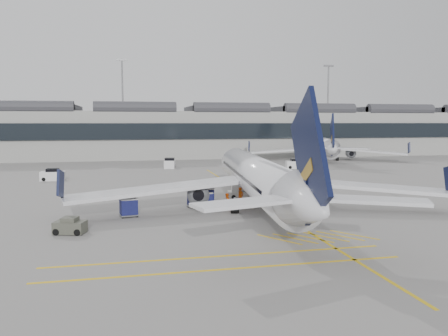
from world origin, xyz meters
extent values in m
plane|color=gray|center=(0.00, 0.00, 0.00)|extent=(220.00, 220.00, 0.00)
cube|color=#9E9E99|center=(0.00, 72.00, 5.50)|extent=(200.00, 20.00, 11.00)
cube|color=black|center=(0.00, 61.80, 6.50)|extent=(200.00, 0.50, 3.60)
cube|color=#38383D|center=(0.00, 72.00, 11.70)|extent=(200.00, 18.00, 1.40)
cylinder|color=slate|center=(-5.00, 86.00, 12.50)|extent=(0.44, 0.44, 25.00)
cube|color=slate|center=(-5.00, 86.00, 25.20)|extent=(3.00, 0.60, 0.50)
cylinder|color=slate|center=(55.00, 86.00, 12.50)|extent=(0.44, 0.44, 25.00)
cube|color=slate|center=(55.00, 86.00, 25.20)|extent=(3.00, 0.60, 0.50)
cube|color=gold|center=(10.00, 10.00, 0.01)|extent=(0.25, 60.00, 0.01)
cylinder|color=silver|center=(8.79, 4.85, 3.19)|extent=(6.91, 30.59, 3.81)
cone|color=silver|center=(10.56, 21.97, 3.19)|extent=(4.20, 4.42, 3.81)
cone|color=silver|center=(6.98, -12.66, 3.59)|extent=(4.28, 5.22, 3.81)
cube|color=silver|center=(-0.92, 4.33, 2.28)|extent=(17.59, 7.17, 0.35)
cube|color=silver|center=(18.20, 2.36, 2.28)|extent=(17.20, 10.30, 0.35)
cylinder|color=slate|center=(3.01, 5.96, 1.57)|extent=(2.49, 3.84, 2.13)
cylinder|color=slate|center=(14.69, 4.75, 1.57)|extent=(2.49, 3.84, 2.13)
cube|color=black|center=(7.05, -12.06, 6.43)|extent=(1.09, 7.69, 8.47)
cylinder|color=black|center=(9.99, 16.43, 0.32)|extent=(0.35, 0.67, 0.65)
cylinder|color=black|center=(6.02, 2.60, 0.40)|extent=(0.79, 0.88, 0.81)
cylinder|color=black|center=(11.05, 2.08, 0.40)|extent=(0.79, 0.88, 0.81)
cylinder|color=silver|center=(40.10, 55.40, 3.05)|extent=(13.87, 28.41, 3.64)
cone|color=silver|center=(46.04, 70.76, 3.05)|extent=(4.79, 4.93, 3.64)
cone|color=silver|center=(34.03, 39.69, 3.44)|extent=(5.07, 5.65, 3.64)
cube|color=silver|center=(31.00, 57.36, 2.18)|extent=(16.63, 4.38, 0.34)
cube|color=silver|center=(48.16, 50.73, 2.18)|extent=(14.97, 13.09, 0.34)
cylinder|color=slate|center=(35.04, 57.88, 1.50)|extent=(3.15, 3.98, 2.03)
cylinder|color=slate|center=(45.51, 53.83, 1.50)|extent=(3.15, 3.98, 2.03)
cube|color=black|center=(34.24, 40.23, 6.15)|extent=(2.93, 6.98, 8.11)
cylinder|color=black|center=(44.12, 65.79, 0.31)|extent=(0.48, 0.68, 0.62)
cylinder|color=black|center=(36.97, 54.02, 0.39)|extent=(0.91, 0.97, 0.77)
cylinder|color=black|center=(41.49, 52.27, 0.39)|extent=(0.91, 0.97, 0.77)
cube|color=#BCB9B3|center=(9.34, 10.38, 0.40)|extent=(4.52, 2.35, 0.79)
cube|color=black|center=(10.46, 10.21, 1.31)|extent=(3.99, 1.83, 1.68)
cube|color=#BCB9B3|center=(8.10, 10.57, 1.19)|extent=(1.24, 1.62, 1.02)
cylinder|color=black|center=(7.65, 9.84, 0.25)|extent=(0.52, 0.28, 0.50)
cylinder|color=black|center=(7.89, 11.41, 0.25)|extent=(0.52, 0.28, 0.50)
cylinder|color=black|center=(10.79, 9.35, 0.25)|extent=(0.52, 0.28, 0.50)
cylinder|color=black|center=(11.03, 10.92, 0.25)|extent=(0.52, 0.28, 0.50)
cube|color=gray|center=(3.89, 6.24, 0.20)|extent=(2.15, 1.89, 0.13)
cube|color=navy|center=(3.89, 6.24, 1.08)|extent=(1.97, 1.80, 1.59)
cube|color=silver|center=(3.89, 6.24, 1.91)|extent=(2.04, 1.87, 0.11)
cylinder|color=black|center=(3.01, 5.81, 0.12)|extent=(0.26, 0.16, 0.24)
cylinder|color=black|center=(3.26, 7.00, 0.12)|extent=(0.26, 0.16, 0.24)
cylinder|color=black|center=(4.51, 5.49, 0.12)|extent=(0.26, 0.16, 0.24)
cylinder|color=black|center=(4.77, 6.68, 0.12)|extent=(0.26, 0.16, 0.24)
cube|color=gray|center=(3.70, 5.46, 0.17)|extent=(1.67, 1.42, 0.11)
cube|color=navy|center=(3.70, 5.46, 0.90)|extent=(1.53, 1.36, 1.34)
cube|color=silver|center=(3.70, 5.46, 1.61)|extent=(1.58, 1.41, 0.09)
cylinder|color=black|center=(3.02, 5.01, 0.10)|extent=(0.21, 0.11, 0.20)
cylinder|color=black|center=(3.10, 6.02, 0.10)|extent=(0.21, 0.11, 0.20)
cylinder|color=black|center=(4.30, 4.90, 0.10)|extent=(0.21, 0.11, 0.20)
cylinder|color=black|center=(4.39, 5.92, 0.10)|extent=(0.21, 0.11, 0.20)
cube|color=gray|center=(3.10, 6.05, 0.20)|extent=(2.35, 2.16, 0.13)
cube|color=navy|center=(3.10, 6.05, 1.10)|extent=(2.17, 2.05, 1.63)
cube|color=silver|center=(3.10, 6.05, 1.95)|extent=(2.25, 2.12, 0.11)
cylinder|color=black|center=(2.60, 5.19, 0.12)|extent=(0.27, 0.19, 0.25)
cylinder|color=black|center=(2.15, 6.34, 0.12)|extent=(0.27, 0.19, 0.25)
cylinder|color=black|center=(4.06, 5.77, 0.12)|extent=(0.27, 0.19, 0.25)
cylinder|color=black|center=(3.61, 6.91, 0.12)|extent=(0.27, 0.19, 0.25)
cube|color=gray|center=(-3.71, 3.26, 0.17)|extent=(1.81, 1.59, 0.11)
cube|color=navy|center=(-3.71, 3.26, 0.92)|extent=(1.67, 1.52, 1.37)
cube|color=silver|center=(-3.71, 3.26, 1.64)|extent=(1.72, 1.57, 0.09)
cylinder|color=black|center=(-4.26, 2.63, 0.10)|extent=(0.22, 0.13, 0.21)
cylinder|color=black|center=(-4.45, 3.65, 0.10)|extent=(0.22, 0.13, 0.21)
cylinder|color=black|center=(-2.96, 2.87, 0.10)|extent=(0.22, 0.13, 0.21)
cylinder|color=black|center=(-3.15, 3.89, 0.10)|extent=(0.22, 0.13, 0.21)
imported|color=#ED580C|center=(7.39, 5.78, 0.97)|extent=(0.85, 0.76, 1.95)
imported|color=#F2560C|center=(5.60, 4.19, 0.83)|extent=(1.02, 0.99, 1.66)
cube|color=#4B4C41|center=(-8.11, -1.97, 0.50)|extent=(2.59, 1.97, 0.92)
cube|color=#4B4C41|center=(-8.11, -1.97, 1.05)|extent=(1.37, 1.37, 0.46)
cylinder|color=black|center=(-9.07, -2.31, 0.26)|extent=(0.56, 0.37, 0.51)
cylinder|color=black|center=(-8.73, -1.16, 0.26)|extent=(0.56, 0.37, 0.51)
cylinder|color=black|center=(-7.49, -2.78, 0.26)|extent=(0.56, 0.37, 0.51)
cylinder|color=black|center=(-7.15, -1.63, 0.26)|extent=(0.56, 0.37, 0.51)
cone|color=#F24C0A|center=(9.92, 22.54, 0.28)|extent=(0.40, 0.40, 0.56)
cone|color=#F24C0A|center=(15.98, 8.02, 0.27)|extent=(0.38, 0.38, 0.53)
cube|color=silver|center=(-14.60, 30.88, 0.66)|extent=(3.42, 1.73, 1.33)
cube|color=black|center=(-14.60, 30.88, 1.47)|extent=(1.72, 1.62, 0.57)
cylinder|color=black|center=(-15.75, 30.12, 0.28)|extent=(0.57, 0.21, 0.57)
cylinder|color=black|center=(-15.74, 31.64, 0.28)|extent=(0.57, 0.21, 0.57)
cylinder|color=black|center=(-13.47, 30.11, 0.28)|extent=(0.57, 0.21, 0.57)
cylinder|color=black|center=(-13.46, 31.63, 0.28)|extent=(0.57, 0.21, 0.57)
cube|color=silver|center=(3.79, 44.85, 0.73)|extent=(2.46, 3.99, 1.45)
cube|color=black|center=(3.79, 44.85, 1.61)|extent=(2.05, 2.13, 0.62)
cylinder|color=black|center=(4.40, 43.48, 0.31)|extent=(0.33, 0.65, 0.62)
cylinder|color=black|center=(2.77, 43.76, 0.31)|extent=(0.33, 0.65, 0.62)
cylinder|color=black|center=(4.81, 45.93, 0.31)|extent=(0.33, 0.65, 0.62)
cylinder|color=black|center=(3.18, 46.21, 0.31)|extent=(0.33, 0.65, 0.62)
cube|color=silver|center=(26.47, 39.03, 0.69)|extent=(3.81, 2.33, 1.39)
cube|color=black|center=(26.47, 39.03, 1.54)|extent=(2.03, 1.95, 0.59)
cylinder|color=black|center=(25.17, 38.43, 0.30)|extent=(0.62, 0.31, 0.59)
cylinder|color=black|center=(25.42, 40.00, 0.30)|extent=(0.62, 0.31, 0.59)
cylinder|color=black|center=(27.51, 38.05, 0.30)|extent=(0.62, 0.31, 0.59)
cylinder|color=black|center=(27.77, 39.62, 0.30)|extent=(0.62, 0.31, 0.59)
camera|label=1|loc=(-3.52, -36.52, 8.51)|focal=35.00mm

